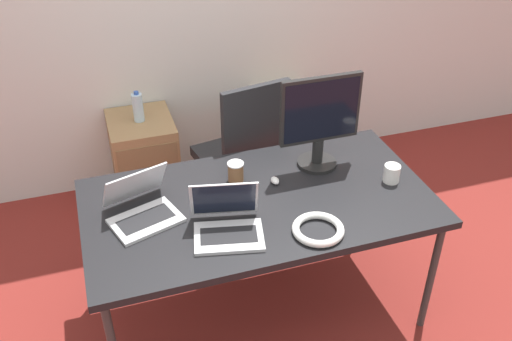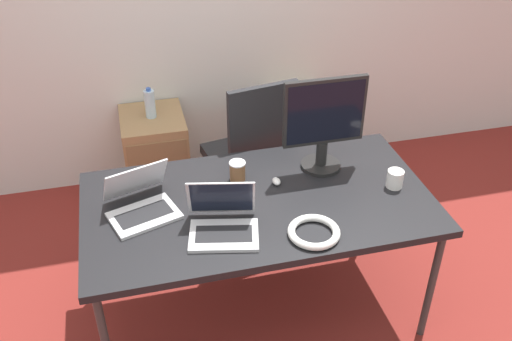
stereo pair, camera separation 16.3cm
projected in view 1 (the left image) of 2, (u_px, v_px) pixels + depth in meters
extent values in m
plane|color=maroon|center=(259.00, 305.00, 3.31)|extent=(14.00, 14.00, 0.00)
cube|color=silver|center=(187.00, 5.00, 3.80)|extent=(10.00, 0.05, 2.60)
cube|color=black|center=(259.00, 203.00, 2.90)|extent=(1.76, 0.94, 0.04)
cylinder|color=#333333|center=(431.00, 277.00, 3.00)|extent=(0.04, 0.04, 0.72)
cylinder|color=#333333|center=(98.00, 242.00, 3.23)|extent=(0.04, 0.04, 0.72)
cylinder|color=#333333|center=(360.00, 190.00, 3.65)|extent=(0.04, 0.04, 0.72)
cylinder|color=#232326|center=(239.00, 211.00, 4.02)|extent=(0.56, 0.56, 0.04)
cylinder|color=gray|center=(238.00, 185.00, 3.89)|extent=(0.05, 0.05, 0.43)
cube|color=#232326|center=(238.00, 158.00, 3.77)|extent=(0.56, 0.56, 0.07)
cube|color=#232326|center=(256.00, 132.00, 3.40)|extent=(0.44, 0.12, 0.60)
cube|color=#99754C|center=(145.00, 160.00, 4.02)|extent=(0.43, 0.49, 0.64)
cube|color=olive|center=(151.00, 179.00, 3.82)|extent=(0.40, 0.01, 0.51)
cube|color=#99754C|center=(286.00, 137.00, 4.29)|extent=(0.43, 0.49, 0.64)
cube|color=olive|center=(298.00, 153.00, 4.10)|extent=(0.40, 0.01, 0.51)
cylinder|color=silver|center=(138.00, 108.00, 3.79)|extent=(0.07, 0.07, 0.19)
cylinder|color=#3359B2|center=(136.00, 93.00, 3.73)|extent=(0.03, 0.03, 0.02)
cube|color=silver|center=(229.00, 237.00, 2.64)|extent=(0.36, 0.29, 0.02)
cube|color=black|center=(229.00, 235.00, 2.63)|extent=(0.28, 0.18, 0.00)
cube|color=silver|center=(224.00, 199.00, 2.69)|extent=(0.33, 0.14, 0.22)
cube|color=black|center=(224.00, 199.00, 2.68)|extent=(0.30, 0.12, 0.20)
cube|color=silver|center=(146.00, 220.00, 2.74)|extent=(0.37, 0.31, 0.02)
cube|color=black|center=(146.00, 218.00, 2.73)|extent=(0.29, 0.20, 0.00)
cube|color=silver|center=(135.00, 185.00, 2.80)|extent=(0.34, 0.21, 0.20)
cube|color=black|center=(134.00, 185.00, 2.79)|extent=(0.31, 0.19, 0.18)
cylinder|color=black|center=(317.00, 163.00, 3.16)|extent=(0.22, 0.22, 0.02)
cylinder|color=black|center=(318.00, 151.00, 3.11)|extent=(0.06, 0.06, 0.14)
cube|color=black|center=(321.00, 109.00, 2.97)|extent=(0.44, 0.03, 0.37)
cube|color=black|center=(322.00, 111.00, 2.96)|extent=(0.41, 0.00, 0.33)
ellipsoid|color=silver|center=(275.00, 181.00, 3.00)|extent=(0.04, 0.06, 0.03)
cylinder|color=white|center=(392.00, 173.00, 3.00)|extent=(0.09, 0.09, 0.10)
cylinder|color=brown|center=(236.00, 172.00, 3.01)|extent=(0.08, 0.08, 0.10)
cylinder|color=white|center=(235.00, 164.00, 2.98)|extent=(0.09, 0.09, 0.01)
torus|color=white|center=(318.00, 229.00, 2.67)|extent=(0.25, 0.25, 0.04)
cube|color=#B2B2B7|center=(223.00, 197.00, 2.90)|extent=(0.06, 0.15, 0.01)
torus|color=purple|center=(217.00, 191.00, 2.95)|extent=(0.05, 0.05, 0.01)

